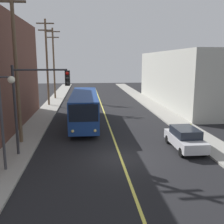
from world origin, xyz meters
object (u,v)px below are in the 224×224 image
street_lamp_left (5,109)px  fire_hydrant (190,128)px  parked_car_silver (185,138)px  utility_pole_mid (47,59)px  traffic_signal_left_corner (38,93)px  city_bus (85,107)px  utility_pole_far (54,61)px  utility_pole_near (16,58)px

street_lamp_left → fire_hydrant: street_lamp_left is taller
parked_car_silver → utility_pole_mid: size_ratio=0.37×
traffic_signal_left_corner → fire_hydrant: 13.37m
traffic_signal_left_corner → fire_hydrant: traffic_signal_left_corner is taller
city_bus → utility_pole_mid: (-5.21, 11.71, 4.82)m
fire_hydrant → utility_pole_mid: bearing=131.1°
city_bus → street_lamp_left: size_ratio=2.21×
utility_pole_mid → utility_pole_far: 6.69m
utility_pole_near → fire_hydrant: size_ratio=14.21×
utility_pole_near → street_lamp_left: bearing=-83.9°
utility_pole_near → utility_pole_mid: (-0.22, 17.64, -0.02)m
city_bus → fire_hydrant: size_ratio=14.50×
city_bus → fire_hydrant: city_bus is taller
utility_pole_near → city_bus: bearing=50.0°
utility_pole_mid → utility_pole_far: bearing=88.6°
utility_pole_near → street_lamp_left: size_ratio=2.17×
city_bus → utility_pole_mid: bearing=114.0°
utility_pole_mid → street_lamp_left: utility_pole_mid is taller
parked_car_silver → utility_pole_far: (-12.39, 26.94, 5.59)m
city_bus → utility_pole_near: 9.13m
city_bus → traffic_signal_left_corner: traffic_signal_left_corner is taller
utility_pole_mid → street_lamp_left: (0.79, -23.01, -2.89)m
city_bus → utility_pole_far: (-5.05, 18.40, 4.62)m
parked_car_silver → fire_hydrant: parked_car_silver is taller
utility_pole_mid → traffic_signal_left_corner: 20.69m
utility_pole_near → fire_hydrant: (14.25, 1.04, -6.07)m
traffic_signal_left_corner → utility_pole_far: bearing=94.3°
utility_pole_near → utility_pole_far: bearing=90.1°
utility_pole_mid → street_lamp_left: 23.20m
city_bus → street_lamp_left: bearing=-111.3°
utility_pole_far → fire_hydrant: (14.31, -23.30, -5.85)m
utility_pole_far → street_lamp_left: (0.64, -29.70, -2.69)m
utility_pole_near → parked_car_silver: bearing=-11.9°
utility_pole_near → utility_pole_far: utility_pole_near is taller
parked_car_silver → utility_pole_mid: utility_pole_mid is taller
parked_car_silver → utility_pole_near: 13.88m
utility_pole_far → fire_hydrant: utility_pole_far is taller
utility_pole_far → fire_hydrant: bearing=-58.4°
city_bus → utility_pole_far: size_ratio=1.06×
utility_pole_near → traffic_signal_left_corner: bearing=-54.5°
utility_pole_near → traffic_signal_left_corner: (1.99, -2.80, -2.35)m
street_lamp_left → utility_pole_far: bearing=91.2°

